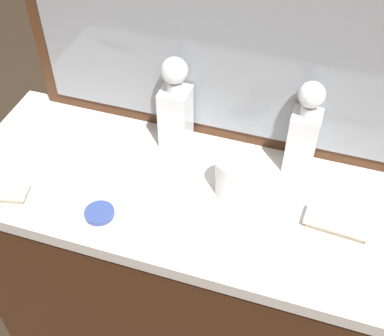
{
  "coord_description": "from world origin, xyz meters",
  "views": [
    {
      "loc": [
        0.27,
        -0.83,
        1.8
      ],
      "look_at": [
        0.0,
        0.0,
        0.91
      ],
      "focal_mm": 47.51,
      "sensor_mm": 36.0,
      "label": 1
    }
  ],
  "objects_px": {
    "crystal_decanter_rear": "(175,111)",
    "crystal_decanter_front": "(303,135)",
    "crystal_tumbler_rear": "(231,177)",
    "porcelain_dish": "(99,213)",
    "silver_brush_center": "(337,224)"
  },
  "relations": [
    {
      "from": "crystal_decanter_rear",
      "to": "crystal_decanter_front",
      "type": "xyz_separation_m",
      "value": [
        0.34,
        0.01,
        -0.0
      ]
    },
    {
      "from": "crystal_decanter_front",
      "to": "crystal_tumbler_rear",
      "type": "xyz_separation_m",
      "value": [
        -0.15,
        -0.14,
        -0.06
      ]
    },
    {
      "from": "crystal_decanter_rear",
      "to": "crystal_tumbler_rear",
      "type": "relative_size",
      "value": 2.57
    },
    {
      "from": "crystal_tumbler_rear",
      "to": "porcelain_dish",
      "type": "distance_m",
      "value": 0.34
    },
    {
      "from": "crystal_decanter_front",
      "to": "silver_brush_center",
      "type": "relative_size",
      "value": 1.69
    },
    {
      "from": "crystal_decanter_front",
      "to": "silver_brush_center",
      "type": "bearing_deg",
      "value": -55.17
    },
    {
      "from": "crystal_decanter_rear",
      "to": "silver_brush_center",
      "type": "relative_size",
      "value": 1.71
    },
    {
      "from": "crystal_decanter_rear",
      "to": "silver_brush_center",
      "type": "xyz_separation_m",
      "value": [
        0.47,
        -0.17,
        -0.1
      ]
    },
    {
      "from": "crystal_decanter_rear",
      "to": "crystal_decanter_front",
      "type": "height_order",
      "value": "crystal_decanter_rear"
    },
    {
      "from": "crystal_decanter_rear",
      "to": "crystal_decanter_front",
      "type": "relative_size",
      "value": 1.01
    },
    {
      "from": "crystal_decanter_front",
      "to": "porcelain_dish",
      "type": "bearing_deg",
      "value": -143.56
    },
    {
      "from": "crystal_tumbler_rear",
      "to": "porcelain_dish",
      "type": "height_order",
      "value": "crystal_tumbler_rear"
    },
    {
      "from": "crystal_tumbler_rear",
      "to": "silver_brush_center",
      "type": "relative_size",
      "value": 0.66
    },
    {
      "from": "crystal_tumbler_rear",
      "to": "porcelain_dish",
      "type": "relative_size",
      "value": 1.43
    },
    {
      "from": "crystal_tumbler_rear",
      "to": "porcelain_dish",
      "type": "bearing_deg",
      "value": -148.27
    }
  ]
}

